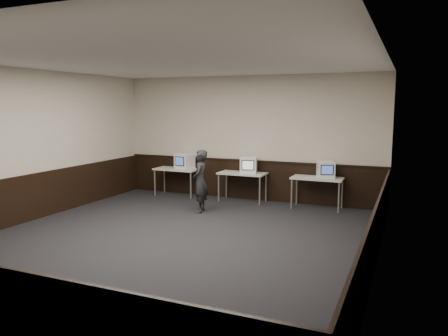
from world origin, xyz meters
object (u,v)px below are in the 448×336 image
object	(u,v)px
desk_left	(177,171)
desk_right	(317,180)
emac_center	(249,165)
desk_center	(242,175)
emac_right	(326,169)
person	(200,181)
emac_left	(185,161)

from	to	relation	value
desk_left	desk_right	world-z (taller)	same
emac_center	desk_left	bearing A→B (deg)	165.83
desk_center	emac_center	size ratio (longest dim) A/B	2.31
emac_center	emac_right	xyz separation A→B (m)	(1.92, 0.02, -0.01)
emac_center	person	world-z (taller)	person
emac_center	person	xyz separation A→B (m)	(-0.66, -1.42, -0.24)
desk_left	emac_right	world-z (taller)	emac_right
desk_right	desk_left	bearing A→B (deg)	180.00
desk_left	person	distance (m)	1.98
emac_left	emac_right	size ratio (longest dim) A/B	0.97
emac_center	desk_right	bearing A→B (deg)	-15.17
emac_center	emac_left	bearing A→B (deg)	164.62
desk_left	emac_right	distance (m)	3.99
desk_right	emac_left	xyz separation A→B (m)	(-3.58, 0.04, 0.28)
emac_left	emac_center	distance (m)	1.85
desk_left	emac_left	distance (m)	0.35
emac_left	emac_center	world-z (taller)	emac_left
desk_center	emac_right	bearing A→B (deg)	0.90
desk_left	emac_right	size ratio (longest dim) A/B	2.33
desk_left	person	xyz separation A→B (m)	(1.40, -1.40, 0.04)
desk_left	person	world-z (taller)	person
person	desk_left	bearing A→B (deg)	-150.02
desk_center	desk_right	distance (m)	1.90
desk_right	emac_right	size ratio (longest dim) A/B	2.33
desk_right	person	xyz separation A→B (m)	(-2.40, -1.40, 0.04)
desk_right	emac_center	size ratio (longest dim) A/B	2.31
emac_left	desk_left	bearing A→B (deg)	-159.37
desk_center	desk_right	world-z (taller)	same
emac_left	emac_right	xyz separation A→B (m)	(3.77, -0.01, -0.01)
desk_left	emac_center	bearing A→B (deg)	0.46
desk_left	emac_right	xyz separation A→B (m)	(3.98, 0.03, 0.27)
emac_right	person	size ratio (longest dim) A/B	0.36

